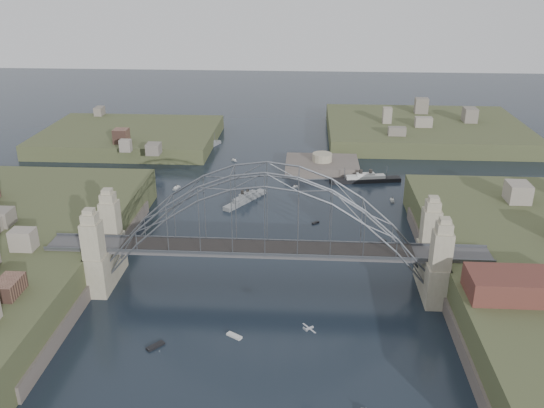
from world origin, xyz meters
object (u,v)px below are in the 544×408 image
at_px(wharf_shed, 530,286).
at_px(naval_cruiser_far, 208,146).
at_px(fort_island, 322,171).
at_px(ocean_liner, 365,179).
at_px(bridge, 266,229).
at_px(naval_cruiser_near, 245,199).

xyz_separation_m(wharf_shed, naval_cruiser_far, (-70.64, 104.87, -9.26)).
distance_m(fort_island, ocean_liner, 15.65).
bearing_deg(ocean_liner, fort_island, 142.54).
height_order(wharf_shed, ocean_liner, wharf_shed).
xyz_separation_m(bridge, ocean_liner, (24.39, 60.51, -11.54)).
distance_m(fort_island, naval_cruiser_far, 43.93).
bearing_deg(naval_cruiser_near, naval_cruiser_far, 110.57).
bearing_deg(wharf_shed, bridge, 162.35).
bearing_deg(wharf_shed, naval_cruiser_near, 132.69).
distance_m(naval_cruiser_near, ocean_liner, 37.39).
distance_m(wharf_shed, ocean_liner, 77.60).
bearing_deg(naval_cruiser_near, ocean_liner, 27.64).
xyz_separation_m(wharf_shed, ocean_liner, (-19.61, 74.51, -9.21)).
xyz_separation_m(fort_island, naval_cruiser_far, (-38.64, 20.87, 1.08)).
relative_size(fort_island, ocean_liner, 1.06).
bearing_deg(bridge, naval_cruiser_near, 101.44).
bearing_deg(ocean_liner, naval_cruiser_far, 149.25).
bearing_deg(bridge, wharf_shed, -17.65).
height_order(wharf_shed, naval_cruiser_far, wharf_shed).
relative_size(bridge, naval_cruiser_near, 5.65).
bearing_deg(fort_island, naval_cruiser_far, 151.63).
relative_size(bridge, naval_cruiser_far, 6.14).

